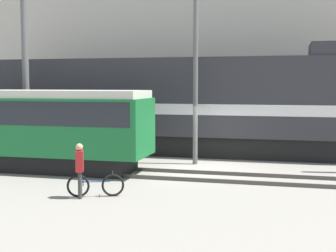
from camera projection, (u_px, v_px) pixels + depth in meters
ground_plane at (203, 169)px, 19.01m from camera, size 120.00×120.00×0.00m
track_near at (194, 176)px, 17.28m from camera, size 60.00×1.51×0.14m
track_far at (217, 153)px, 22.79m from camera, size 60.00×1.51×0.14m
building_backdrop at (235, 46)px, 29.53m from camera, size 41.06×6.00×11.67m
freight_locomotive at (165, 104)px, 23.21m from camera, size 19.94×3.04×5.27m
streetcar at (17, 124)px, 18.92m from camera, size 10.94×2.54×3.21m
bicycle at (96, 185)px, 14.33m from camera, size 1.67×0.73×0.76m
person at (80, 165)px, 14.08m from camera, size 0.33×0.41×1.68m
utility_pole_left at (25, 70)px, 21.78m from camera, size 0.31×0.31×8.18m
utility_pole_center at (196, 60)px, 19.76m from camera, size 0.21×0.21×8.95m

